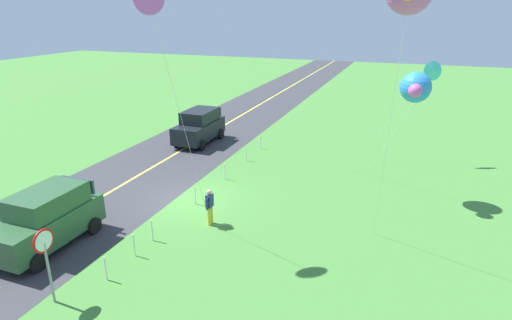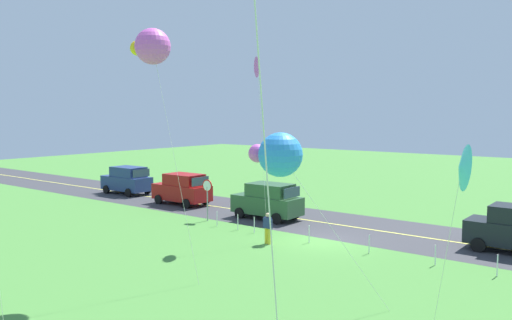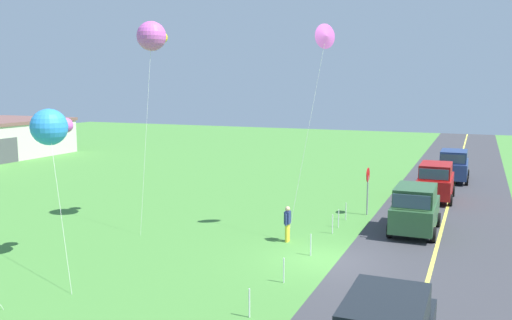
# 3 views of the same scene
# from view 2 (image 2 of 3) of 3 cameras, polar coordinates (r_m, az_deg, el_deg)

# --- Properties ---
(ground_plane) EXTENTS (120.00, 120.00, 0.10)m
(ground_plane) POSITION_cam_2_polar(r_m,az_deg,el_deg) (27.47, 7.22, -8.91)
(ground_plane) COLOR #478438
(asphalt_road) EXTENTS (120.00, 7.00, 0.00)m
(asphalt_road) POSITION_cam_2_polar(r_m,az_deg,el_deg) (30.88, 11.03, -7.28)
(asphalt_road) COLOR #38383D
(asphalt_road) RESTS_ON ground
(road_centre_stripe) EXTENTS (120.00, 0.16, 0.00)m
(road_centre_stripe) POSITION_cam_2_polar(r_m,az_deg,el_deg) (30.88, 11.03, -7.27)
(road_centre_stripe) COLOR #E5E04C
(road_centre_stripe) RESTS_ON asphalt_road
(car_suv_foreground) EXTENTS (4.40, 2.12, 2.24)m
(car_suv_foreground) POSITION_cam_2_polar(r_m,az_deg,el_deg) (32.55, 1.32, -4.48)
(car_suv_foreground) COLOR #2D5633
(car_suv_foreground) RESTS_ON ground
(car_parked_east_far) EXTENTS (4.40, 2.12, 2.24)m
(car_parked_east_far) POSITION_cam_2_polar(r_m,az_deg,el_deg) (43.78, -13.96, -2.13)
(car_parked_east_far) COLOR navy
(car_parked_east_far) RESTS_ON ground
(car_parked_east_near) EXTENTS (4.40, 2.12, 2.24)m
(car_parked_east_near) POSITION_cam_2_polar(r_m,az_deg,el_deg) (37.97, -8.07, -3.14)
(car_parked_east_near) COLOR maroon
(car_parked_east_near) RESTS_ON ground
(stop_sign) EXTENTS (0.76, 0.08, 2.56)m
(stop_sign) POSITION_cam_2_polar(r_m,az_deg,el_deg) (32.01, -5.37, -3.49)
(stop_sign) COLOR gray
(stop_sign) RESTS_ON ground
(person_adult_near) EXTENTS (0.58, 0.22, 1.60)m
(person_adult_near) POSITION_cam_2_polar(r_m,az_deg,el_deg) (26.44, 1.29, -7.39)
(person_adult_near) COLOR yellow
(person_adult_near) RESTS_ON ground
(kite_red_low) EXTENTS (2.05, 1.62, 9.59)m
(kite_red_low) POSITION_cam_2_polar(r_m,az_deg,el_deg) (27.78, 0.21, 10.10)
(kite_red_low) COLOR silver
(kite_red_low) RESTS_ON ground
(kite_blue_mid) EXTENTS (1.84, 3.17, 5.92)m
(kite_blue_mid) POSITION_cam_2_polar(r_m,az_deg,el_deg) (12.93, 21.65, -0.82)
(kite_blue_mid) COLOR silver
(kite_blue_mid) RESTS_ON ground
(kite_green_far) EXTENTS (3.18, 1.40, 9.90)m
(kite_green_far) POSITION_cam_2_polar(r_m,az_deg,el_deg) (21.07, -11.39, 12.10)
(kite_green_far) COLOR silver
(kite_green_far) RESTS_ON ground
(kite_orange_near) EXTENTS (3.68, 3.60, 6.03)m
(kite_orange_near) POSITION_cam_2_polar(r_m,az_deg,el_deg) (16.22, 2.51, 0.60)
(kite_orange_near) COLOR silver
(kite_orange_near) RESTS_ON ground
(fence_post_0) EXTENTS (0.05, 0.05, 0.90)m
(fence_post_0) POSITION_cam_2_polar(r_m,az_deg,el_deg) (23.63, 24.97, -10.45)
(fence_post_0) COLOR silver
(fence_post_0) RESTS_ON ground
(fence_post_1) EXTENTS (0.05, 0.05, 0.90)m
(fence_post_1) POSITION_cam_2_polar(r_m,az_deg,el_deg) (24.27, 19.08, -9.83)
(fence_post_1) COLOR silver
(fence_post_1) RESTS_ON ground
(fence_post_2) EXTENTS (0.05, 0.05, 0.90)m
(fence_post_2) POSITION_cam_2_polar(r_m,az_deg,el_deg) (25.39, 12.32, -9.00)
(fence_post_2) COLOR silver
(fence_post_2) RESTS_ON ground
(fence_post_3) EXTENTS (0.05, 0.05, 0.90)m
(fence_post_3) POSITION_cam_2_polar(r_m,az_deg,el_deg) (26.94, 5.85, -8.08)
(fence_post_3) COLOR silver
(fence_post_3) RESTS_ON ground
(fence_post_4) EXTENTS (0.05, 0.05, 0.90)m
(fence_post_4) POSITION_cam_2_polar(r_m,az_deg,el_deg) (29.65, -2.01, -6.82)
(fence_post_4) COLOR silver
(fence_post_4) RESTS_ON ground
(fence_post_5) EXTENTS (0.05, 0.05, 0.90)m
(fence_post_5) POSITION_cam_2_polar(r_m,az_deg,el_deg) (28.93, -0.19, -7.13)
(fence_post_5) COLOR silver
(fence_post_5) RESTS_ON ground
(fence_post_6) EXTENTS (0.05, 0.05, 0.90)m
(fence_post_6) POSITION_cam_2_polar(r_m,az_deg,el_deg) (30.67, -4.30, -6.43)
(fence_post_6) COLOR silver
(fence_post_6) RESTS_ON ground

